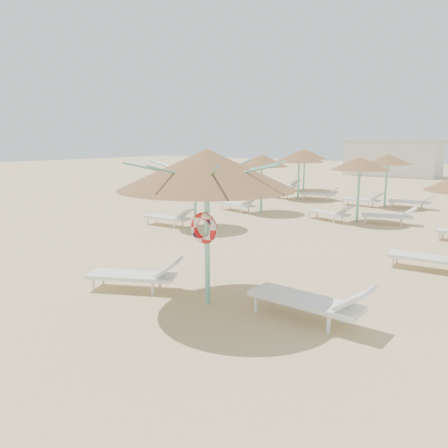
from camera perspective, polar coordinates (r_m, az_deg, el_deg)
The scene contains 6 objects.
ground at distance 9.66m, azimuth -3.16°, elevation -9.09°, with size 120.00×120.00×0.00m, color tan.
main_palapa at distance 8.57m, azimuth -2.29°, elevation 7.09°, with size 3.50×3.50×3.14m.
lounger_main_a at distance 9.96m, azimuth -11.17°, elevation -6.49°, with size 2.13×1.50×0.75m.
lounger_main_b at distance 8.31m, azimuth 11.47°, elevation -9.75°, with size 2.34×0.78×0.84m.
palapa_field at distance 18.49m, azimuth 22.18°, elevation 7.01°, with size 21.85×17.61×2.72m.
service_hut at distance 43.62m, azimuth 21.16°, elevation 8.04°, with size 8.40×4.40×3.25m.
Camera 1 is at (5.84, -6.95, 3.31)m, focal length 35.00 mm.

